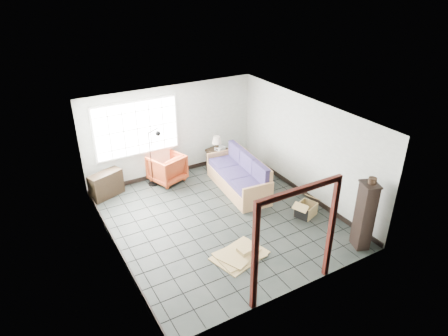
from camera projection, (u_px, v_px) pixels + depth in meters
ground at (220, 219)px, 9.58m from camera, size 5.50×5.50×0.00m
room_shell at (219, 155)px, 8.85m from camera, size 5.02×5.52×2.61m
window_panel at (137, 128)px, 10.50m from camera, size 2.32×0.08×1.52m
doorway_trim at (297, 229)px, 6.87m from camera, size 1.80×0.08×2.20m
futon_sofa at (240, 177)px, 10.70m from camera, size 1.05×2.32×1.00m
armchair at (167, 167)px, 11.09m from camera, size 1.05×1.02×0.87m
side_table at (218, 153)px, 11.79m from camera, size 0.67×0.67×0.60m
table_lamp at (217, 141)px, 11.57m from camera, size 0.35×0.35×0.43m
projector at (220, 148)px, 11.70m from camera, size 0.31×0.28×0.09m
floor_lamp at (155, 155)px, 10.67m from camera, size 0.45×0.40×1.67m
console_shelf at (106, 185)px, 10.38m from camera, size 0.94×0.63×0.68m
tall_shelf at (365, 215)px, 8.31m from camera, size 0.45×0.50×1.54m
pot at (372, 181)px, 7.95m from camera, size 0.18×0.18×0.12m
open_box at (306, 210)px, 9.64m from camera, size 0.85×0.61×0.43m
cardboard_pile at (240, 254)px, 8.34m from camera, size 1.26×1.03×0.16m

